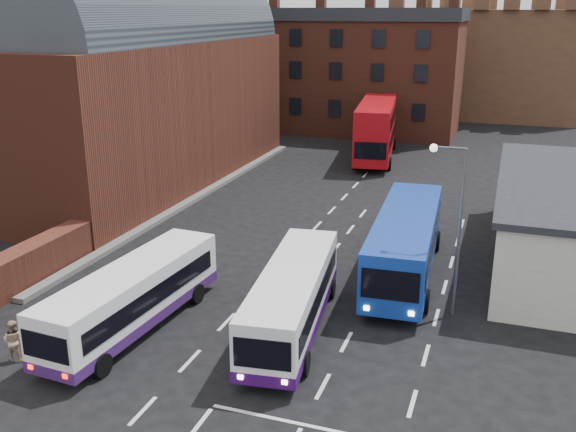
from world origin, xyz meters
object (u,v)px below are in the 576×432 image
(bus_white_outbound, at_px, (133,294))
(street_lamp, at_px, (454,216))
(pedestrian_red, at_px, (55,337))
(bus_red_double, at_px, (376,129))
(bus_blue, at_px, (406,240))
(pedestrian_beige, at_px, (13,340))
(bus_white_inbound, at_px, (292,295))

(bus_white_outbound, distance_m, street_lamp, 13.00)
(bus_white_outbound, distance_m, pedestrian_red, 3.26)
(bus_red_double, bearing_deg, bus_blue, 97.21)
(bus_blue, height_order, street_lamp, street_lamp)
(pedestrian_red, xyz_separation_m, pedestrian_beige, (-1.16, -0.77, 0.05))
(bus_blue, height_order, bus_red_double, bus_red_double)
(street_lamp, bearing_deg, bus_white_inbound, -148.92)
(bus_blue, height_order, pedestrian_beige, bus_blue)
(street_lamp, xyz_separation_m, pedestrian_red, (-13.18, -7.98, -3.58))
(pedestrian_red, bearing_deg, bus_red_double, -140.10)
(bus_white_outbound, bearing_deg, pedestrian_red, -117.05)
(bus_white_inbound, distance_m, pedestrian_red, 8.90)
(bus_white_inbound, height_order, pedestrian_beige, bus_white_inbound)
(bus_white_inbound, height_order, bus_blue, bus_blue)
(bus_red_double, bearing_deg, bus_white_inbound, 88.17)
(pedestrian_red, bearing_deg, bus_white_inbound, 168.24)
(bus_red_double, distance_m, street_lamp, 29.10)
(bus_white_outbound, height_order, pedestrian_red, bus_white_outbound)
(bus_blue, bearing_deg, bus_white_outbound, 40.37)
(bus_white_outbound, xyz_separation_m, pedestrian_beige, (-2.79, -3.49, -0.74))
(bus_white_outbound, xyz_separation_m, bus_red_double, (2.78, 32.95, 1.02))
(bus_white_inbound, bearing_deg, bus_blue, -122.52)
(bus_white_outbound, bearing_deg, bus_red_double, 89.00)
(bus_white_inbound, bearing_deg, bus_red_double, -91.38)
(bus_white_outbound, distance_m, pedestrian_beige, 4.53)
(street_lamp, distance_m, pedestrian_red, 15.82)
(bus_white_outbound, relative_size, bus_red_double, 0.78)
(bus_white_inbound, height_order, bus_red_double, bus_red_double)
(street_lamp, bearing_deg, bus_white_outbound, -155.50)
(bus_red_double, relative_size, pedestrian_beige, 7.84)
(bus_white_outbound, xyz_separation_m, pedestrian_red, (-1.63, -2.72, -0.78))
(bus_white_outbound, height_order, bus_white_inbound, bus_white_inbound)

